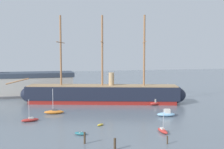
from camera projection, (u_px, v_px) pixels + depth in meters
tall_ship at (102, 94)px, 88.67m from camera, size 56.74×21.87×28.06m
dinghy_foreground_left at (81, 133)px, 54.41m from camera, size 2.72×2.28×0.60m
sailboat_foreground_right at (163, 131)px, 55.99m from camera, size 1.29×3.85×4.96m
dinghy_near_centre at (100, 125)px, 61.31m from camera, size 1.92×1.63×0.42m
sailboat_mid_left at (30, 120)px, 64.87m from camera, size 4.27×2.02×5.35m
motorboat_mid_right at (166, 114)px, 70.10m from camera, size 4.88×2.98×1.91m
sailboat_alongside_bow at (54, 112)px, 73.08m from camera, size 5.30×2.06×6.74m
motorboat_alongside_stern at (156, 103)px, 85.53m from camera, size 5.22×3.61×2.03m
sailboat_far_right at (168, 95)px, 103.47m from camera, size 3.40×3.34×4.78m
dinghy_distant_centre at (84, 95)px, 104.54m from camera, size 1.35×2.82×0.65m
mooring_piling_nearest at (167, 140)px, 48.94m from camera, size 0.27×0.27×1.47m
mooring_piling_left_pair at (85, 138)px, 49.09m from camera, size 0.36×0.36×2.12m
mooring_piling_right_pair at (115, 144)px, 46.06m from camera, size 0.42×0.42×1.98m
dockside_warehouse_left at (0, 85)px, 101.89m from camera, size 57.67×13.86×13.00m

